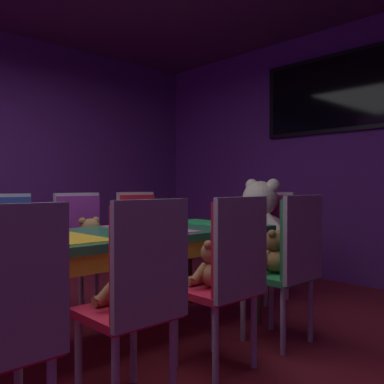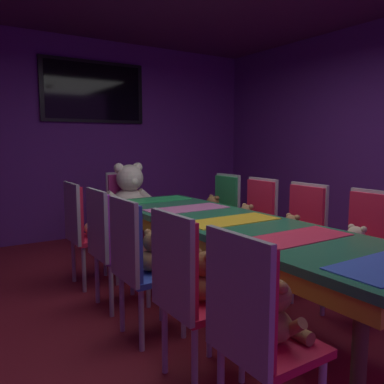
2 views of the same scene
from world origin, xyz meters
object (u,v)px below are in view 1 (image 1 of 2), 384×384
(chair_right_2, at_px, (141,284))
(chair_right_4, at_px, (293,255))
(teddy_left_4, at_px, (150,236))
(chair_right_1, at_px, (2,315))
(chair_right_3, at_px, (231,267))
(chair_left_4, at_px, (141,234))
(teddy_right_3, at_px, (212,267))
(wall_tv, at_px, (325,95))
(teddy_left_2, at_px, (15,250))
(teddy_left_3, at_px, (91,241))
(teddy_right_2, at_px, (123,284))
(king_teddy_bear, at_px, (259,220))
(teddy_right_4, at_px, (274,254))
(throne_chair, at_px, (270,233))
(chair_left_2, at_px, (7,246))
(banquet_table, at_px, (60,251))
(chair_left_3, at_px, (82,240))

(chair_right_2, distance_m, chair_right_4, 1.20)
(teddy_left_4, xyz_separation_m, chair_right_4, (1.51, 0.00, 0.01))
(chair_right_1, relative_size, chair_right_3, 1.00)
(chair_right_2, xyz_separation_m, chair_right_3, (0.01, 0.61, 0.00))
(chair_left_4, xyz_separation_m, chair_right_3, (1.64, -0.59, 0.00))
(teddy_right_3, bearing_deg, chair_right_2, 102.74)
(wall_tv, bearing_deg, teddy_left_2, -102.48)
(teddy_left_3, height_order, chair_right_4, chair_right_4)
(teddy_right_2, bearing_deg, king_teddy_bear, -70.95)
(chair_right_1, relative_size, teddy_right_3, 3.37)
(teddy_left_2, height_order, chair_right_4, chair_right_4)
(teddy_left_4, height_order, teddy_right_4, teddy_left_4)
(teddy_left_3, bearing_deg, teddy_right_2, -23.79)
(teddy_right_2, relative_size, chair_right_4, 0.29)
(chair_right_2, height_order, teddy_right_4, chair_right_2)
(throne_chair, bearing_deg, chair_left_2, -21.61)
(chair_right_4, relative_size, throne_chair, 1.00)
(teddy_right_4, height_order, throne_chair, throne_chair)
(chair_right_1, xyz_separation_m, king_teddy_bear, (-0.84, 2.55, 0.14))
(teddy_left_3, xyz_separation_m, chair_left_4, (-0.16, 0.62, -0.00))
(teddy_right_4, bearing_deg, throne_chair, -52.71)
(king_teddy_bear, bearing_deg, teddy_right_3, 26.94)
(chair_left_4, bearing_deg, chair_right_1, -47.54)
(chair_right_3, xyz_separation_m, throne_chair, (-0.81, 1.49, 0.00))
(teddy_right_2, distance_m, chair_right_3, 0.63)
(banquet_table, bearing_deg, chair_left_3, 144.19)
(chair_right_2, xyz_separation_m, teddy_right_2, (-0.14, 0.00, -0.02))
(teddy_left_3, bearing_deg, banquet_table, -41.41)
(teddy_left_3, bearing_deg, king_teddy_bear, 63.83)
(chair_right_2, bearing_deg, chair_left_4, -36.35)
(teddy_right_4, relative_size, throne_chair, 0.32)
(teddy_left_3, xyz_separation_m, teddy_right_4, (1.34, 0.62, -0.02))
(teddy_left_4, height_order, chair_right_3, chair_right_3)
(chair_left_2, xyz_separation_m, teddy_left_3, (0.17, 0.59, 0.00))
(banquet_table, distance_m, teddy_left_4, 1.38)
(chair_left_3, height_order, chair_left_4, same)
(banquet_table, relative_size, teddy_left_3, 8.85)
(chair_left_3, bearing_deg, chair_right_4, 20.73)
(teddy_right_2, xyz_separation_m, teddy_right_3, (0.00, 0.61, 0.00))
(teddy_right_3, distance_m, throne_chair, 1.63)
(teddy_left_2, distance_m, king_teddy_bear, 2.06)
(chair_left_2, bearing_deg, chair_right_2, 0.18)
(chair_left_2, relative_size, teddy_left_4, 3.09)
(chair_left_3, distance_m, chair_left_4, 0.62)
(teddy_left_2, height_order, teddy_right_4, teddy_right_4)
(chair_left_2, relative_size, teddy_left_2, 3.19)
(chair_left_2, distance_m, king_teddy_bear, 2.11)
(chair_right_4, distance_m, king_teddy_bear, 1.11)
(banquet_table, bearing_deg, chair_right_2, -0.16)
(chair_right_2, relative_size, chair_right_4, 1.00)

